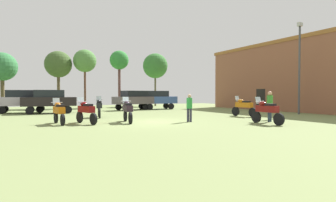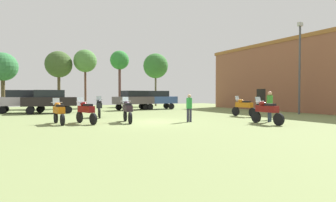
{
  "view_description": "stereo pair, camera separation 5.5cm",
  "coord_description": "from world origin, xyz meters",
  "px_view_note": "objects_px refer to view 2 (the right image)",
  "views": [
    {
      "loc": [
        -6.52,
        -14.67,
        1.67
      ],
      "look_at": [
        2.73,
        2.91,
        1.17
      ],
      "focal_mm": 29.08,
      "sensor_mm": 36.0,
      "label": 1
    },
    {
      "loc": [
        -6.47,
        -14.7,
        1.67
      ],
      "look_at": [
        2.73,
        2.91,
        1.17
      ],
      "focal_mm": 29.08,
      "sensor_mm": 36.0,
      "label": 2
    }
  ],
  "objects_px": {
    "tree_1": "(85,61)",
    "motorcycle_4": "(99,107)",
    "car_4": "(22,100)",
    "car_1": "(135,99)",
    "tree_2": "(59,65)",
    "lamp_post": "(300,64)",
    "tree_5": "(156,66)",
    "tree_6": "(120,61)",
    "brick_building": "(297,76)",
    "tree_8": "(3,67)",
    "person_1": "(189,106)",
    "car_3": "(49,100)",
    "person_3": "(270,104)",
    "motorcycle_2": "(86,111)",
    "motorcycle_3": "(244,106)",
    "motorcycle_7": "(59,111)",
    "motorcycle_5": "(266,111)",
    "car_5": "(156,98)"
  },
  "relations": [
    {
      "from": "tree_5",
      "to": "lamp_post",
      "type": "distance_m",
      "value": 20.07
    },
    {
      "from": "person_3",
      "to": "tree_2",
      "type": "distance_m",
      "value": 24.75
    },
    {
      "from": "brick_building",
      "to": "lamp_post",
      "type": "distance_m",
      "value": 5.97
    },
    {
      "from": "tree_5",
      "to": "tree_6",
      "type": "xyz_separation_m",
      "value": [
        -5.44,
        -0.85,
        0.28
      ]
    },
    {
      "from": "motorcycle_2",
      "to": "car_1",
      "type": "height_order",
      "value": "car_1"
    },
    {
      "from": "car_5",
      "to": "tree_6",
      "type": "distance_m",
      "value": 8.36
    },
    {
      "from": "motorcycle_3",
      "to": "tree_2",
      "type": "xyz_separation_m",
      "value": [
        -10.78,
        18.9,
        4.32
      ]
    },
    {
      "from": "motorcycle_5",
      "to": "car_5",
      "type": "bearing_deg",
      "value": 87.97
    },
    {
      "from": "motorcycle_4",
      "to": "person_3",
      "type": "bearing_deg",
      "value": -32.26
    },
    {
      "from": "car_3",
      "to": "tree_8",
      "type": "relative_size",
      "value": 0.71
    },
    {
      "from": "car_1",
      "to": "tree_1",
      "type": "height_order",
      "value": "tree_1"
    },
    {
      "from": "car_5",
      "to": "car_3",
      "type": "bearing_deg",
      "value": 102.55
    },
    {
      "from": "motorcycle_5",
      "to": "car_1",
      "type": "bearing_deg",
      "value": 97.48
    },
    {
      "from": "car_4",
      "to": "car_1",
      "type": "bearing_deg",
      "value": -87.31
    },
    {
      "from": "motorcycle_5",
      "to": "motorcycle_2",
      "type": "bearing_deg",
      "value": 152.43
    },
    {
      "from": "car_1",
      "to": "motorcycle_7",
      "type": "bearing_deg",
      "value": 130.93
    },
    {
      "from": "person_1",
      "to": "tree_2",
      "type": "xyz_separation_m",
      "value": [
        -5.17,
        20.32,
        4.11
      ]
    },
    {
      "from": "motorcycle_3",
      "to": "tree_6",
      "type": "relative_size",
      "value": 0.32
    },
    {
      "from": "brick_building",
      "to": "tree_6",
      "type": "bearing_deg",
      "value": 132.65
    },
    {
      "from": "car_3",
      "to": "lamp_post",
      "type": "relative_size",
      "value": 0.58
    },
    {
      "from": "tree_2",
      "to": "tree_1",
      "type": "bearing_deg",
      "value": -14.76
    },
    {
      "from": "car_1",
      "to": "car_5",
      "type": "height_order",
      "value": "same"
    },
    {
      "from": "motorcycle_7",
      "to": "lamp_post",
      "type": "xyz_separation_m",
      "value": [
        18.27,
        -1.22,
        3.44
      ]
    },
    {
      "from": "tree_6",
      "to": "tree_5",
      "type": "bearing_deg",
      "value": 8.89
    },
    {
      "from": "tree_1",
      "to": "tree_6",
      "type": "bearing_deg",
      "value": 3.84
    },
    {
      "from": "person_3",
      "to": "tree_2",
      "type": "height_order",
      "value": "tree_2"
    },
    {
      "from": "motorcycle_3",
      "to": "car_1",
      "type": "bearing_deg",
      "value": 104.4
    },
    {
      "from": "tree_6",
      "to": "lamp_post",
      "type": "xyz_separation_m",
      "value": [
        9.27,
        -18.8,
        -1.69
      ]
    },
    {
      "from": "motorcycle_5",
      "to": "car_3",
      "type": "bearing_deg",
      "value": 125.49
    },
    {
      "from": "car_4",
      "to": "motorcycle_7",
      "type": "bearing_deg",
      "value": -164.63
    },
    {
      "from": "motorcycle_4",
      "to": "lamp_post",
      "type": "height_order",
      "value": "lamp_post"
    },
    {
      "from": "person_1",
      "to": "tree_1",
      "type": "height_order",
      "value": "tree_1"
    },
    {
      "from": "motorcycle_3",
      "to": "car_4",
      "type": "xyz_separation_m",
      "value": [
        -14.48,
        12.05,
        0.42
      ]
    },
    {
      "from": "tree_2",
      "to": "lamp_post",
      "type": "distance_m",
      "value": 25.35
    },
    {
      "from": "car_4",
      "to": "motorcycle_2",
      "type": "bearing_deg",
      "value": -158.53
    },
    {
      "from": "car_4",
      "to": "person_3",
      "type": "distance_m",
      "value": 20.44
    },
    {
      "from": "motorcycle_5",
      "to": "tree_8",
      "type": "xyz_separation_m",
      "value": [
        -13.94,
        23.48,
        3.81
      ]
    },
    {
      "from": "brick_building",
      "to": "person_1",
      "type": "height_order",
      "value": "brick_building"
    },
    {
      "from": "lamp_post",
      "to": "motorcycle_3",
      "type": "bearing_deg",
      "value": 176.37
    },
    {
      "from": "tree_6",
      "to": "tree_8",
      "type": "bearing_deg",
      "value": 177.01
    },
    {
      "from": "car_3",
      "to": "person_3",
      "type": "xyz_separation_m",
      "value": [
        11.04,
        -13.88,
        -0.1
      ]
    },
    {
      "from": "tree_1",
      "to": "motorcycle_4",
      "type": "bearing_deg",
      "value": -96.89
    },
    {
      "from": "car_3",
      "to": "person_1",
      "type": "xyz_separation_m",
      "value": [
        6.81,
        -11.66,
        -0.21
      ]
    },
    {
      "from": "tree_1",
      "to": "car_4",
      "type": "bearing_deg",
      "value": -137.11
    },
    {
      "from": "car_1",
      "to": "car_3",
      "type": "height_order",
      "value": "same"
    },
    {
      "from": "tree_8",
      "to": "lamp_post",
      "type": "distance_m",
      "value": 29.42
    },
    {
      "from": "motorcycle_3",
      "to": "tree_8",
      "type": "distance_m",
      "value": 25.46
    },
    {
      "from": "motorcycle_5",
      "to": "lamp_post",
      "type": "height_order",
      "value": "lamp_post"
    },
    {
      "from": "car_4",
      "to": "car_5",
      "type": "xyz_separation_m",
      "value": [
        12.94,
        -0.24,
        0.0
      ]
    },
    {
      "from": "car_4",
      "to": "tree_1",
      "type": "distance_m",
      "value": 9.97
    }
  ]
}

